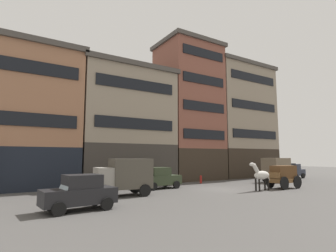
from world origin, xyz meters
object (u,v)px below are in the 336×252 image
(cargo_wagon, at_px, (283,175))
(sedan_parked_curb, at_px, (80,192))
(delivery_truck_near, at_px, (279,169))
(sedan_light, at_px, (160,178))
(pedestrian_officer, at_px, (266,171))
(draft_horse, at_px, (261,175))
(delivery_truck_far, at_px, (123,176))
(fire_hydrant_curbside, at_px, (201,179))
(sedan_dark, at_px, (291,171))

(cargo_wagon, distance_m, sedan_parked_curb, 17.71)
(delivery_truck_near, height_order, sedan_light, delivery_truck_near)
(sedan_parked_curb, bearing_deg, pedestrian_officer, 17.55)
(pedestrian_officer, bearing_deg, delivery_truck_near, -121.79)
(draft_horse, bearing_deg, cargo_wagon, -0.02)
(sedan_light, bearing_deg, sedan_parked_curb, -144.10)
(cargo_wagon, xyz_separation_m, sedan_light, (-9.35, 5.65, -0.23))
(cargo_wagon, height_order, sedan_parked_curb, cargo_wagon)
(delivery_truck_far, height_order, sedan_parked_curb, delivery_truck_far)
(draft_horse, relative_size, sedan_light, 0.62)
(delivery_truck_near, relative_size, fire_hydrant_curbside, 5.34)
(delivery_truck_near, height_order, sedan_dark, delivery_truck_near)
(sedan_dark, height_order, sedan_parked_curb, same)
(sedan_light, bearing_deg, sedan_dark, 2.26)
(delivery_truck_near, height_order, pedestrian_officer, delivery_truck_near)
(delivery_truck_near, height_order, sedan_parked_curb, delivery_truck_near)
(sedan_dark, bearing_deg, pedestrian_officer, 163.33)
(cargo_wagon, distance_m, pedestrian_officer, 10.53)
(sedan_dark, xyz_separation_m, pedestrian_officer, (-3.59, 1.08, 0.07))
(delivery_truck_far, xyz_separation_m, pedestrian_officer, (21.18, 4.31, -0.44))
(fire_hydrant_curbside, bearing_deg, delivery_truck_near, -20.84)
(sedan_parked_curb, bearing_deg, delivery_truck_near, 11.12)
(draft_horse, bearing_deg, sedan_parked_curb, -178.47)
(delivery_truck_far, xyz_separation_m, sedan_parked_curb, (-3.88, -3.61, -0.51))
(sedan_parked_curb, xyz_separation_m, pedestrian_officer, (25.06, 7.93, 0.07))
(sedan_parked_curb, relative_size, fire_hydrant_curbside, 4.60)
(sedan_light, bearing_deg, fire_hydrant_curbside, 16.02)
(delivery_truck_near, relative_size, sedan_parked_curb, 1.16)
(sedan_light, height_order, pedestrian_officer, sedan_light)
(sedan_dark, distance_m, pedestrian_officer, 3.75)
(delivery_truck_near, xyz_separation_m, pedestrian_officer, (2.12, 3.41, -0.44))
(sedan_light, relative_size, sedan_parked_curb, 1.00)
(sedan_parked_curb, height_order, fire_hydrant_curbside, sedan_parked_curb)
(draft_horse, relative_size, sedan_dark, 0.62)
(fire_hydrant_curbside, bearing_deg, cargo_wagon, -65.70)
(delivery_truck_far, xyz_separation_m, fire_hydrant_curbside, (10.49, 4.16, -1.00))
(cargo_wagon, relative_size, sedan_parked_curb, 0.77)
(cargo_wagon, bearing_deg, delivery_truck_near, 38.14)
(fire_hydrant_curbside, bearing_deg, sedan_parked_curb, -151.58)
(pedestrian_officer, bearing_deg, delivery_truck_far, -168.49)
(cargo_wagon, height_order, sedan_light, cargo_wagon)
(sedan_light, xyz_separation_m, pedestrian_officer, (16.71, 1.88, 0.07))
(cargo_wagon, relative_size, sedan_dark, 0.77)
(cargo_wagon, distance_m, sedan_dark, 12.71)
(draft_horse, bearing_deg, delivery_truck_near, 26.67)
(cargo_wagon, relative_size, sedan_light, 0.77)
(pedestrian_officer, bearing_deg, sedan_dark, -16.67)
(draft_horse, distance_m, pedestrian_officer, 12.77)
(cargo_wagon, relative_size, fire_hydrant_curbside, 3.53)
(cargo_wagon, height_order, draft_horse, draft_horse)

